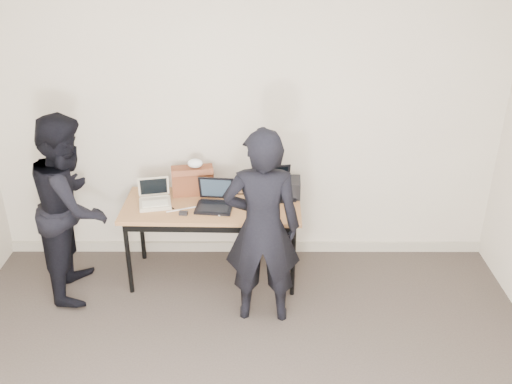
{
  "coord_description": "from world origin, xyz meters",
  "views": [
    {
      "loc": [
        0.11,
        -2.44,
        2.96
      ],
      "look_at": [
        0.1,
        1.6,
        0.95
      ],
      "focal_mm": 40.0,
      "sensor_mm": 36.0,
      "label": 1
    }
  ],
  "objects_px": {
    "person_typist": "(262,228)",
    "person_observer": "(71,206)",
    "leather_satchel": "(193,180)",
    "equipment_box": "(285,187)",
    "laptop_right": "(273,189)",
    "laptop_center": "(215,201)",
    "laptop_beige": "(155,199)",
    "desk": "(212,211)"
  },
  "relations": [
    {
      "from": "equipment_box",
      "to": "person_observer",
      "type": "height_order",
      "value": "person_observer"
    },
    {
      "from": "laptop_right",
      "to": "desk",
      "type": "bearing_deg",
      "value": -169.26
    },
    {
      "from": "person_typist",
      "to": "person_observer",
      "type": "height_order",
      "value": "person_typist"
    },
    {
      "from": "laptop_beige",
      "to": "person_typist",
      "type": "distance_m",
      "value": 1.07
    },
    {
      "from": "person_typist",
      "to": "laptop_right",
      "type": "bearing_deg",
      "value": -96.77
    },
    {
      "from": "laptop_right",
      "to": "equipment_box",
      "type": "distance_m",
      "value": 0.11
    },
    {
      "from": "laptop_center",
      "to": "person_observer",
      "type": "height_order",
      "value": "person_observer"
    },
    {
      "from": "person_observer",
      "to": "equipment_box",
      "type": "bearing_deg",
      "value": -84.4
    },
    {
      "from": "laptop_beige",
      "to": "person_observer",
      "type": "xyz_separation_m",
      "value": [
        -0.65,
        -0.17,
        0.03
      ]
    },
    {
      "from": "laptop_beige",
      "to": "laptop_right",
      "type": "bearing_deg",
      "value": -1.58
    },
    {
      "from": "laptop_center",
      "to": "laptop_right",
      "type": "height_order",
      "value": "laptop_right"
    },
    {
      "from": "desk",
      "to": "person_typist",
      "type": "relative_size",
      "value": 0.94
    },
    {
      "from": "desk",
      "to": "equipment_box",
      "type": "relative_size",
      "value": 5.86
    },
    {
      "from": "laptop_beige",
      "to": "person_observer",
      "type": "height_order",
      "value": "person_observer"
    },
    {
      "from": "leather_satchel",
      "to": "person_observer",
      "type": "xyz_separation_m",
      "value": [
        -0.96,
        -0.37,
        -0.06
      ]
    },
    {
      "from": "desk",
      "to": "laptop_right",
      "type": "bearing_deg",
      "value": 22.11
    },
    {
      "from": "laptop_right",
      "to": "equipment_box",
      "type": "xyz_separation_m",
      "value": [
        0.11,
        -0.01,
        0.02
      ]
    },
    {
      "from": "leather_satchel",
      "to": "equipment_box",
      "type": "distance_m",
      "value": 0.81
    },
    {
      "from": "equipment_box",
      "to": "person_observer",
      "type": "relative_size",
      "value": 0.16
    },
    {
      "from": "leather_satchel",
      "to": "person_observer",
      "type": "distance_m",
      "value": 1.03
    },
    {
      "from": "person_typist",
      "to": "desk",
      "type": "bearing_deg",
      "value": -50.88
    },
    {
      "from": "desk",
      "to": "equipment_box",
      "type": "xyz_separation_m",
      "value": [
        0.63,
        0.19,
        0.13
      ]
    },
    {
      "from": "desk",
      "to": "leather_satchel",
      "type": "bearing_deg",
      "value": 129.47
    },
    {
      "from": "laptop_center",
      "to": "person_typist",
      "type": "distance_m",
      "value": 0.65
    },
    {
      "from": "leather_satchel",
      "to": "laptop_right",
      "type": "bearing_deg",
      "value": -11.5
    },
    {
      "from": "desk",
      "to": "laptop_center",
      "type": "relative_size",
      "value": 4.59
    },
    {
      "from": "laptop_center",
      "to": "person_observer",
      "type": "xyz_separation_m",
      "value": [
        -1.17,
        -0.13,
        0.02
      ]
    },
    {
      "from": "laptop_right",
      "to": "laptop_center",
      "type": "bearing_deg",
      "value": -166.23
    },
    {
      "from": "equipment_box",
      "to": "desk",
      "type": "bearing_deg",
      "value": -163.07
    },
    {
      "from": "equipment_box",
      "to": "laptop_right",
      "type": "bearing_deg",
      "value": 176.16
    },
    {
      "from": "laptop_center",
      "to": "leather_satchel",
      "type": "xyz_separation_m",
      "value": [
        -0.21,
        0.25,
        0.07
      ]
    },
    {
      "from": "laptop_center",
      "to": "person_observer",
      "type": "bearing_deg",
      "value": -167.9
    },
    {
      "from": "desk",
      "to": "leather_satchel",
      "type": "xyz_separation_m",
      "value": [
        -0.18,
        0.23,
        0.19
      ]
    },
    {
      "from": "person_typist",
      "to": "leather_satchel",
      "type": "bearing_deg",
      "value": -50.84
    },
    {
      "from": "equipment_box",
      "to": "person_observer",
      "type": "bearing_deg",
      "value": -169.17
    },
    {
      "from": "desk",
      "to": "person_observer",
      "type": "height_order",
      "value": "person_observer"
    },
    {
      "from": "equipment_box",
      "to": "person_typist",
      "type": "relative_size",
      "value": 0.16
    },
    {
      "from": "laptop_beige",
      "to": "laptop_right",
      "type": "distance_m",
      "value": 1.02
    },
    {
      "from": "laptop_beige",
      "to": "person_observer",
      "type": "bearing_deg",
      "value": -177.09
    },
    {
      "from": "desk",
      "to": "laptop_center",
      "type": "bearing_deg",
      "value": -31.48
    },
    {
      "from": "laptop_right",
      "to": "person_observer",
      "type": "xyz_separation_m",
      "value": [
        -1.66,
        -0.34,
        0.01
      ]
    },
    {
      "from": "person_typist",
      "to": "laptop_beige",
      "type": "bearing_deg",
      "value": -30.76
    }
  ]
}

